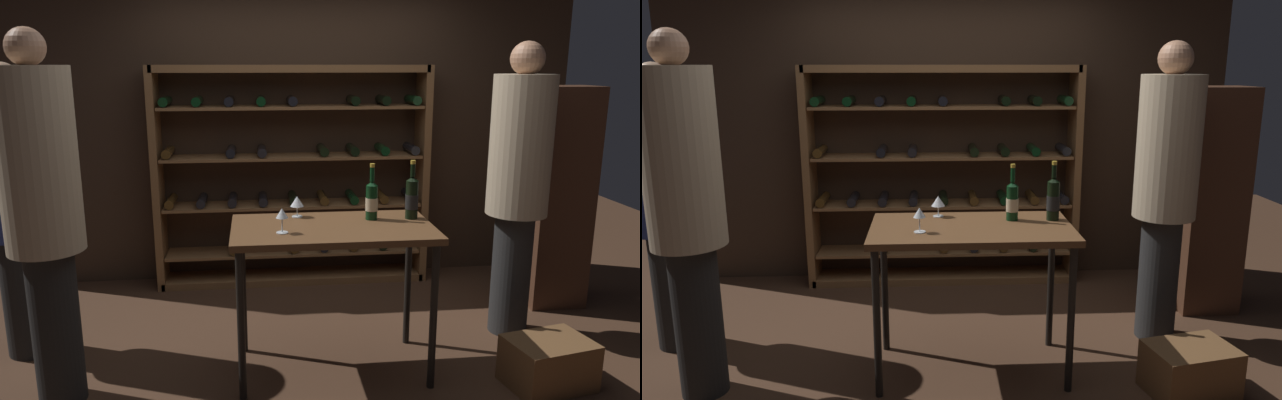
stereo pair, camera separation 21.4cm
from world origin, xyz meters
TOP-DOWN VIEW (x-y plane):
  - ground_plane at (0.00, 0.00)m, footprint 9.22×9.22m
  - back_wall at (0.00, 1.61)m, footprint 4.83×0.10m
  - wine_rack at (-0.04, 1.40)m, footprint 2.31×0.32m
  - tasting_table at (0.08, -0.17)m, footprint 1.20×0.67m
  - person_guest_plum_blouse at (-1.49, -0.35)m, footprint 0.40×0.40m
  - person_host_in_suit at (1.40, 0.22)m, footprint 0.41×0.41m
  - person_bystander_red_print at (-1.87, 0.28)m, footprint 0.46×0.46m
  - wine_crate at (1.33, -0.52)m, footprint 0.54×0.43m
  - display_cabinet at (1.96, 0.69)m, footprint 0.44×0.36m
  - wine_bottle_black_capsule at (0.59, -0.05)m, footprint 0.08×0.08m
  - wine_bottle_gold_foil at (0.34, -0.05)m, footprint 0.08×0.08m
  - wine_glass_stemmed_center at (-0.11, 0.06)m, footprint 0.09×0.09m
  - wine_glass_stemmed_right at (-0.23, -0.29)m, footprint 0.07×0.07m

SIDE VIEW (x-z plane):
  - ground_plane at x=0.00m, z-range 0.00..0.00m
  - wine_crate at x=1.33m, z-range 0.00..0.29m
  - tasting_table at x=0.08m, z-range 0.36..1.29m
  - display_cabinet at x=1.96m, z-range 0.00..1.71m
  - wine_rack at x=-0.04m, z-range 0.00..1.87m
  - wine_glass_stemmed_center at x=-0.11m, z-range 0.96..1.09m
  - wine_glass_stemmed_right at x=-0.23m, z-range 0.97..1.11m
  - person_bystander_red_print at x=-1.87m, z-range 0.10..1.98m
  - wine_bottle_gold_foil at x=0.34m, z-range 0.88..1.23m
  - wine_bottle_black_capsule at x=0.59m, z-range 0.88..1.25m
  - person_host_in_suit at x=1.40m, z-range 0.11..2.13m
  - person_guest_plum_blouse at x=-1.49m, z-range 0.12..2.17m
  - back_wall at x=0.00m, z-range 0.00..2.66m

